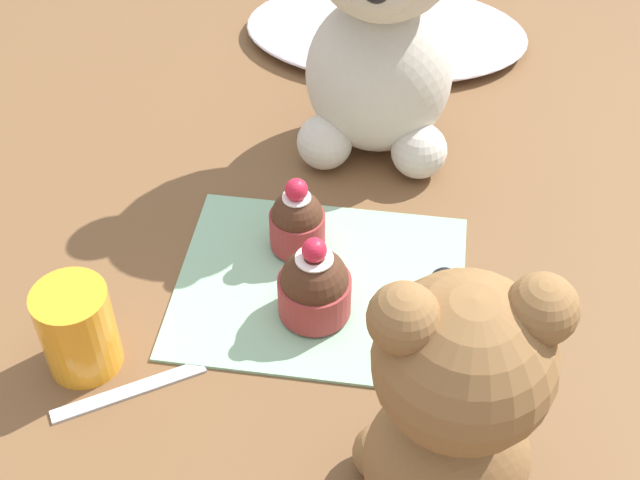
{
  "coord_description": "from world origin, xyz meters",
  "views": [
    {
      "loc": [
        0.07,
        -0.5,
        0.56
      ],
      "look_at": [
        0.0,
        0.0,
        0.06
      ],
      "focal_mm": 50.0,
      "sensor_mm": 36.0,
      "label": 1
    }
  ],
  "objects_px": {
    "teddy_bear_cream": "(381,18)",
    "cupcake_near_tan_bear": "(318,286)",
    "cupcake_near_cream_bear": "(297,221)",
    "juice_glass": "(78,329)",
    "teddy_bear_tan": "(453,410)",
    "teaspoon": "(129,390)"
  },
  "relations": [
    {
      "from": "cupcake_near_cream_bear",
      "to": "juice_glass",
      "type": "bearing_deg",
      "value": -134.54
    },
    {
      "from": "cupcake_near_cream_bear",
      "to": "teaspoon",
      "type": "relative_size",
      "value": 0.61
    },
    {
      "from": "juice_glass",
      "to": "teaspoon",
      "type": "bearing_deg",
      "value": -29.99
    },
    {
      "from": "cupcake_near_tan_bear",
      "to": "teaspoon",
      "type": "relative_size",
      "value": 0.66
    },
    {
      "from": "cupcake_near_cream_bear",
      "to": "cupcake_near_tan_bear",
      "type": "xyz_separation_m",
      "value": [
        0.03,
        -0.07,
        0.0
      ]
    },
    {
      "from": "teaspoon",
      "to": "teddy_bear_cream",
      "type": "bearing_deg",
      "value": -147.33
    },
    {
      "from": "cupcake_near_tan_bear",
      "to": "juice_glass",
      "type": "relative_size",
      "value": 1.02
    },
    {
      "from": "teddy_bear_cream",
      "to": "cupcake_near_cream_bear",
      "type": "xyz_separation_m",
      "value": [
        -0.05,
        -0.16,
        -0.11
      ]
    },
    {
      "from": "teddy_bear_cream",
      "to": "teddy_bear_tan",
      "type": "bearing_deg",
      "value": -77.95
    },
    {
      "from": "juice_glass",
      "to": "cupcake_near_tan_bear",
      "type": "bearing_deg",
      "value": 22.95
    },
    {
      "from": "teddy_bear_cream",
      "to": "teddy_bear_tan",
      "type": "xyz_separation_m",
      "value": [
        0.08,
        -0.39,
        -0.03
      ]
    },
    {
      "from": "teddy_bear_cream",
      "to": "cupcake_near_cream_bear",
      "type": "height_order",
      "value": "teddy_bear_cream"
    },
    {
      "from": "teddy_bear_cream",
      "to": "teaspoon",
      "type": "height_order",
      "value": "teddy_bear_cream"
    },
    {
      "from": "cupcake_near_cream_bear",
      "to": "teaspoon",
      "type": "height_order",
      "value": "cupcake_near_cream_bear"
    },
    {
      "from": "cupcake_near_tan_bear",
      "to": "cupcake_near_cream_bear",
      "type": "bearing_deg",
      "value": 111.3
    },
    {
      "from": "teddy_bear_cream",
      "to": "cupcake_near_tan_bear",
      "type": "distance_m",
      "value": 0.26
    },
    {
      "from": "teddy_bear_cream",
      "to": "teaspoon",
      "type": "bearing_deg",
      "value": -115.11
    },
    {
      "from": "teddy_bear_tan",
      "to": "teaspoon",
      "type": "bearing_deg",
      "value": -27.2
    },
    {
      "from": "cupcake_near_cream_bear",
      "to": "juice_glass",
      "type": "xyz_separation_m",
      "value": [
        -0.14,
        -0.15,
        0.0
      ]
    },
    {
      "from": "teaspoon",
      "to": "juice_glass",
      "type": "bearing_deg",
      "value": -62.11
    },
    {
      "from": "cupcake_near_cream_bear",
      "to": "cupcake_near_tan_bear",
      "type": "bearing_deg",
      "value": -68.7
    },
    {
      "from": "teddy_bear_cream",
      "to": "teaspoon",
      "type": "distance_m",
      "value": 0.39
    }
  ]
}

